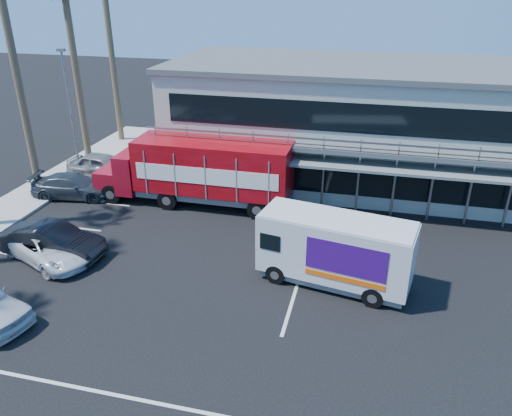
# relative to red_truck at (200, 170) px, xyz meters

# --- Properties ---
(ground) EXTENTS (120.00, 120.00, 0.00)m
(ground) POSITION_rel_red_truck_xyz_m (4.78, -8.50, -2.10)
(ground) COLOR black
(ground) RESTS_ON ground
(building) EXTENTS (22.40, 12.00, 7.30)m
(building) POSITION_rel_red_truck_xyz_m (7.78, 6.44, 1.56)
(building) COLOR #A3A89A
(building) RESTS_ON ground
(curb_strip) EXTENTS (3.00, 32.00, 0.16)m
(curb_strip) POSITION_rel_red_truck_xyz_m (-10.22, -2.50, -2.02)
(curb_strip) COLOR #A5A399
(curb_strip) RESTS_ON ground
(palm_e) EXTENTS (2.80, 2.80, 12.25)m
(palm_e) POSITION_rel_red_truck_xyz_m (-9.92, 4.50, 8.47)
(palm_e) COLOR brown
(palm_e) RESTS_ON ground
(light_pole_far) EXTENTS (0.50, 0.25, 8.09)m
(light_pole_far) POSITION_rel_red_truck_xyz_m (-9.42, 2.50, 2.40)
(light_pole_far) COLOR gray
(light_pole_far) RESTS_ON ground
(red_truck) EXTENTS (11.34, 2.80, 3.81)m
(red_truck) POSITION_rel_red_truck_xyz_m (0.00, 0.00, 0.00)
(red_truck) COLOR maroon
(red_truck) RESTS_ON ground
(white_van) EXTENTS (6.62, 3.28, 3.10)m
(white_van) POSITION_rel_red_truck_xyz_m (8.23, -6.50, -0.46)
(white_van) COLOR silver
(white_van) RESTS_ON ground
(parked_car_b) EXTENTS (4.86, 1.83, 1.58)m
(parked_car_b) POSITION_rel_red_truck_xyz_m (-4.72, -7.30, -1.31)
(parked_car_b) COLOR black
(parked_car_b) RESTS_ON ground
(parked_car_c) EXTENTS (5.20, 3.89, 1.31)m
(parked_car_c) POSITION_rel_red_truck_xyz_m (-4.72, -7.70, -1.44)
(parked_car_c) COLOR white
(parked_car_c) RESTS_ON ground
(parked_car_d) EXTENTS (5.08, 2.70, 1.40)m
(parked_car_d) POSITION_rel_red_truck_xyz_m (-7.72, -0.90, -1.40)
(parked_car_d) COLOR #2E353D
(parked_car_d) RESTS_ON ground
(parked_car_e) EXTENTS (5.04, 2.40, 1.66)m
(parked_car_e) POSITION_rel_red_truck_xyz_m (-7.49, 2.30, -1.27)
(parked_car_e) COLOR gray
(parked_car_e) RESTS_ON ground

